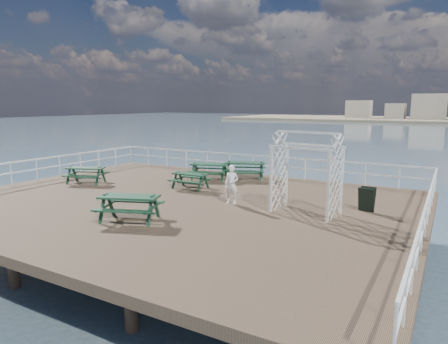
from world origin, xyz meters
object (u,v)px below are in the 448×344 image
(picnic_table_c, at_px, (245,167))
(picnic_table_e, at_px, (129,202))
(person, at_px, (231,185))
(picnic_table_a, at_px, (86,172))
(picnic_table_d, at_px, (190,177))
(picnic_table_b, at_px, (209,168))
(trellis_arbor, at_px, (306,178))

(picnic_table_c, height_order, picnic_table_e, picnic_table_c)
(picnic_table_c, xyz_separation_m, person, (1.90, -4.93, 0.13))
(picnic_table_a, distance_m, picnic_table_d, 5.38)
(picnic_table_b, bearing_deg, picnic_table_c, 18.76)
(picnic_table_d, xyz_separation_m, picnic_table_e, (1.13, -5.18, 0.10))
(picnic_table_a, height_order, person, person)
(picnic_table_c, bearing_deg, person, -89.23)
(picnic_table_a, xyz_separation_m, picnic_table_e, (6.30, -3.71, 0.05))
(person, bearing_deg, picnic_table_e, -125.70)
(picnic_table_c, bearing_deg, picnic_table_b, -165.50)
(picnic_table_c, distance_m, picnic_table_e, 8.54)
(picnic_table_a, bearing_deg, picnic_table_d, -6.07)
(trellis_arbor, distance_m, person, 2.96)
(picnic_table_a, relative_size, trellis_arbor, 0.76)
(picnic_table_e, bearing_deg, picnic_table_c, 69.19)
(picnic_table_a, distance_m, person, 8.18)
(person, bearing_deg, trellis_arbor, -6.41)
(picnic_table_d, distance_m, picnic_table_e, 5.30)
(picnic_table_c, distance_m, trellis_arbor, 6.85)
(picnic_table_a, distance_m, picnic_table_c, 7.92)
(picnic_table_d, relative_size, person, 1.11)
(picnic_table_c, bearing_deg, trellis_arbor, -65.45)
(picnic_table_b, distance_m, picnic_table_d, 2.35)
(person, bearing_deg, picnic_table_c, 102.84)
(picnic_table_e, bearing_deg, picnic_table_a, 128.56)
(picnic_table_a, distance_m, trellis_arbor, 11.11)
(picnic_table_a, relative_size, picnic_table_d, 1.31)
(trellis_arbor, bearing_deg, person, -171.11)
(picnic_table_d, relative_size, picnic_table_e, 0.71)
(picnic_table_a, bearing_deg, picnic_table_e, -52.42)
(picnic_table_a, relative_size, picnic_table_b, 0.98)
(picnic_table_b, distance_m, picnic_table_c, 1.85)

